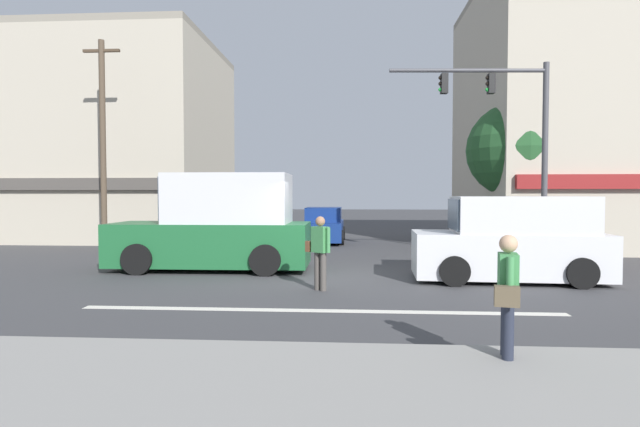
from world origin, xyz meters
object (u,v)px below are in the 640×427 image
at_px(sedan_approaching_near, 324,226).
at_px(pedestrian_mid_crossing, 320,248).
at_px(utility_pole_far_right, 528,153).
at_px(traffic_light_mast, 514,129).
at_px(pedestrian_foreground_with_bag, 508,294).
at_px(utility_pole_near_left, 103,143).
at_px(box_truck_crossing_leftbound, 218,226).
at_px(street_tree, 514,150).
at_px(van_waiting_far, 511,241).

bearing_deg(sedan_approaching_near, pedestrian_mid_crossing, -87.09).
height_order(utility_pole_far_right, traffic_light_mast, utility_pole_far_right).
bearing_deg(pedestrian_foreground_with_bag, pedestrian_mid_crossing, 117.92).
bearing_deg(utility_pole_near_left, pedestrian_foreground_with_bag, -46.91).
relative_size(utility_pole_far_right, pedestrian_foreground_with_bag, 4.38).
height_order(pedestrian_foreground_with_bag, pedestrian_mid_crossing, same).
distance_m(traffic_light_mast, sedan_approaching_near, 9.85).
bearing_deg(sedan_approaching_near, box_truck_crossing_leftbound, -106.53).
relative_size(utility_pole_near_left, utility_pole_far_right, 1.08).
bearing_deg(street_tree, traffic_light_mast, -107.97).
distance_m(sedan_approaching_near, pedestrian_foreground_with_bag, 16.68).
distance_m(utility_pole_near_left, pedestrian_foreground_with_bag, 16.83).
xyz_separation_m(traffic_light_mast, box_truck_crossing_leftbound, (-8.77, -1.74, -2.92)).
distance_m(traffic_light_mast, pedestrian_foreground_with_bag, 10.54).
relative_size(traffic_light_mast, box_truck_crossing_leftbound, 1.10).
bearing_deg(traffic_light_mast, pedestrian_mid_crossing, -140.94).
bearing_deg(sedan_approaching_near, pedestrian_foreground_with_bag, -78.88).
bearing_deg(pedestrian_foreground_with_bag, traffic_light_mast, 72.46).
xyz_separation_m(box_truck_crossing_leftbound, pedestrian_mid_crossing, (3.11, -2.85, -0.30)).
bearing_deg(utility_pole_far_right, van_waiting_far, -111.40).
distance_m(van_waiting_far, pedestrian_mid_crossing, 4.94).
bearing_deg(utility_pole_near_left, sedan_approaching_near, 28.01).
xyz_separation_m(utility_pole_far_right, van_waiting_far, (-2.91, -7.42, -2.80)).
bearing_deg(van_waiting_far, sedan_approaching_near, 118.17).
xyz_separation_m(utility_pole_near_left, sedan_approaching_near, (8.07, 4.29, -3.40)).
distance_m(utility_pole_near_left, pedestrian_mid_crossing, 11.63).
distance_m(pedestrian_foreground_with_bag, pedestrian_mid_crossing, 5.63).
relative_size(pedestrian_foreground_with_bag, pedestrian_mid_crossing, 1.00).
distance_m(van_waiting_far, box_truck_crossing_leftbound, 7.92).
bearing_deg(utility_pole_far_right, pedestrian_mid_crossing, -130.34).
height_order(utility_pole_near_left, utility_pole_far_right, utility_pole_near_left).
bearing_deg(pedestrian_foreground_with_bag, sedan_approaching_near, 101.12).
height_order(van_waiting_far, pedestrian_mid_crossing, van_waiting_far).
height_order(street_tree, van_waiting_far, street_tree).
bearing_deg(sedan_approaching_near, utility_pole_near_left, -151.99).
xyz_separation_m(sedan_approaching_near, pedestrian_mid_crossing, (0.58, -11.39, 0.24)).
height_order(traffic_light_mast, box_truck_crossing_leftbound, traffic_light_mast).
relative_size(street_tree, pedestrian_foreground_with_bag, 3.37).
height_order(van_waiting_far, sedan_approaching_near, van_waiting_far).
bearing_deg(traffic_light_mast, sedan_approaching_near, 132.56).
bearing_deg(box_truck_crossing_leftbound, pedestrian_foreground_with_bag, -53.72).
height_order(utility_pole_near_left, box_truck_crossing_leftbound, utility_pole_near_left).
relative_size(utility_pole_near_left, pedestrian_mid_crossing, 4.75).
distance_m(street_tree, traffic_light_mast, 3.85).
height_order(box_truck_crossing_leftbound, pedestrian_foreground_with_bag, box_truck_crossing_leftbound).
relative_size(street_tree, utility_pole_near_left, 0.71).
bearing_deg(van_waiting_far, box_truck_crossing_leftbound, 170.42).
distance_m(street_tree, van_waiting_far, 7.59).
bearing_deg(pedestrian_foreground_with_bag, box_truck_crossing_leftbound, 126.28).
bearing_deg(box_truck_crossing_leftbound, pedestrian_mid_crossing, -42.54).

